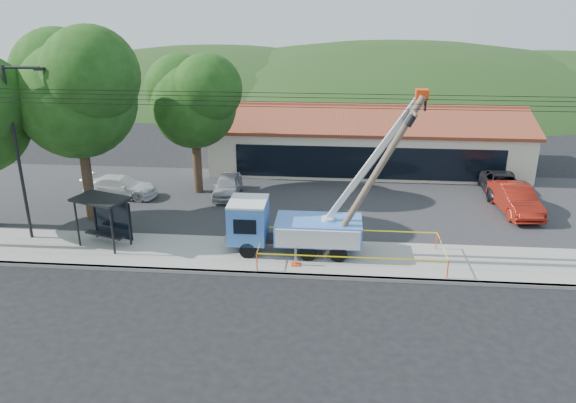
% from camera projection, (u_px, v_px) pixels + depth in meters
% --- Properties ---
extents(ground, '(120.00, 120.00, 0.00)m').
position_uv_depth(ground, '(289.00, 300.00, 23.69)').
color(ground, black).
rests_on(ground, ground).
extents(curb, '(60.00, 0.25, 0.15)m').
position_uv_depth(curb, '(293.00, 275.00, 25.62)').
color(curb, gray).
rests_on(curb, ground).
extents(sidewalk, '(60.00, 4.00, 0.15)m').
position_uv_depth(sidewalk, '(296.00, 257.00, 27.40)').
color(sidewalk, gray).
rests_on(sidewalk, ground).
extents(parking_lot, '(60.00, 12.00, 0.10)m').
position_uv_depth(parking_lot, '(306.00, 201.00, 34.87)').
color(parking_lot, '#28282B').
rests_on(parking_lot, ground).
extents(strip_mall, '(22.50, 8.53, 4.67)m').
position_uv_depth(strip_mall, '(366.00, 142.00, 41.35)').
color(strip_mall, beige).
rests_on(strip_mall, ground).
extents(streetlight, '(2.13, 0.22, 9.00)m').
position_uv_depth(streetlight, '(20.00, 142.00, 27.64)').
color(streetlight, black).
rests_on(streetlight, ground).
extents(tree_west_near, '(7.56, 6.72, 10.80)m').
position_uv_depth(tree_west_near, '(75.00, 87.00, 29.52)').
color(tree_west_near, '#332316').
rests_on(tree_west_near, ground).
extents(tree_lot, '(6.30, 5.60, 8.94)m').
position_uv_depth(tree_lot, '(193.00, 97.00, 34.23)').
color(tree_lot, '#332316').
rests_on(tree_lot, ground).
extents(hill_west, '(78.40, 56.00, 28.00)m').
position_uv_depth(hill_west, '(214.00, 88.00, 76.27)').
color(hill_west, '#213E16').
rests_on(hill_west, ground).
extents(hill_center, '(89.60, 64.00, 32.00)m').
position_uv_depth(hill_center, '(400.00, 91.00, 74.20)').
color(hill_center, '#213E16').
rests_on(hill_center, ground).
extents(hill_east, '(72.80, 52.00, 26.00)m').
position_uv_depth(hill_east, '(556.00, 93.00, 72.55)').
color(hill_east, '#213E16').
rests_on(hill_east, ground).
extents(utility_truck, '(9.16, 3.50, 8.11)m').
position_uv_depth(utility_truck, '(291.00, 225.00, 27.44)').
color(utility_truck, black).
rests_on(utility_truck, ground).
extents(leaning_pole, '(4.36, 1.72, 8.01)m').
position_uv_depth(leaning_pole, '(376.00, 173.00, 25.50)').
color(leaning_pole, brown).
rests_on(leaning_pole, ground).
extents(bus_shelter, '(3.03, 2.42, 2.55)m').
position_uv_depth(bus_shelter, '(104.00, 210.00, 28.04)').
color(bus_shelter, black).
rests_on(bus_shelter, ground).
extents(caution_tape, '(8.66, 3.18, 0.92)m').
position_uv_depth(caution_tape, '(351.00, 246.00, 26.79)').
color(caution_tape, '#FF3B0D').
rests_on(caution_tape, ground).
extents(car_silver, '(1.80, 4.07, 1.36)m').
position_uv_depth(car_silver, '(228.00, 197.00, 35.64)').
color(car_silver, '#ACACB3').
rests_on(car_silver, ground).
extents(car_red, '(2.18, 5.12, 1.64)m').
position_uv_depth(car_red, '(513.00, 214.00, 32.97)').
color(car_red, maroon).
rests_on(car_red, ground).
extents(car_white, '(4.71, 2.15, 1.34)m').
position_uv_depth(car_white, '(122.00, 198.00, 35.49)').
color(car_white, silver).
rests_on(car_white, ground).
extents(car_dark, '(2.48, 4.98, 1.36)m').
position_uv_depth(car_dark, '(500.00, 196.00, 35.82)').
color(car_dark, black).
rests_on(car_dark, ground).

